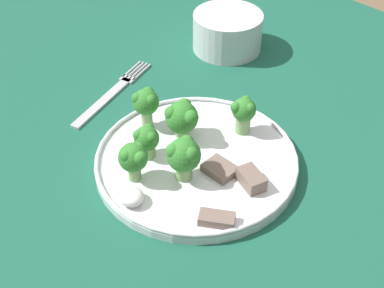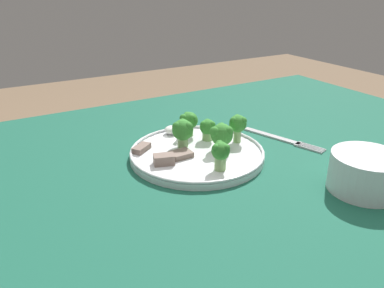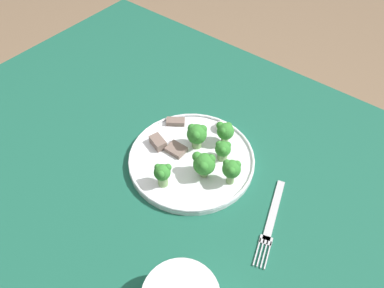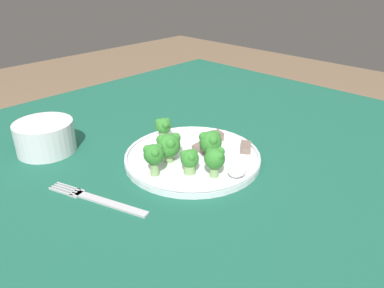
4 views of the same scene
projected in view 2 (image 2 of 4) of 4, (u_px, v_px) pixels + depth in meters
name	position (u px, v px, depth m)	size (l,w,h in m)	color
table	(228.00, 208.00, 0.77)	(1.37, 1.03, 0.76)	#195642
dinner_plate	(197.00, 153.00, 0.78)	(0.28, 0.28, 0.02)	white
fork	(282.00, 139.00, 0.86)	(0.08, 0.20, 0.00)	#B2B2B7
cream_bowl	(365.00, 174.00, 0.65)	(0.12, 0.12, 0.07)	silver
broccoli_floret_near_rim_left	(183.00, 130.00, 0.78)	(0.05, 0.04, 0.06)	#7FA866
broccoli_floret_center_left	(188.00, 121.00, 0.84)	(0.04, 0.04, 0.06)	#7FA866
broccoli_floret_back_left	(238.00, 124.00, 0.81)	(0.04, 0.04, 0.06)	#7FA866
broccoli_floret_front_left	(222.00, 134.00, 0.77)	(0.05, 0.05, 0.06)	#7FA866
broccoli_floret_center_back	(221.00, 153.00, 0.69)	(0.04, 0.03, 0.06)	#7FA866
broccoli_floret_mid_cluster	(208.00, 128.00, 0.82)	(0.04, 0.03, 0.05)	#7FA866
meat_slice_front_slice	(181.00, 154.00, 0.75)	(0.04, 0.03, 0.01)	#756056
meat_slice_middle_slice	(164.00, 159.00, 0.72)	(0.05, 0.04, 0.02)	#756056
meat_slice_rear_slice	(142.00, 148.00, 0.78)	(0.05, 0.04, 0.01)	#756056
sauce_dollop	(172.00, 130.00, 0.86)	(0.03, 0.03, 0.02)	white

